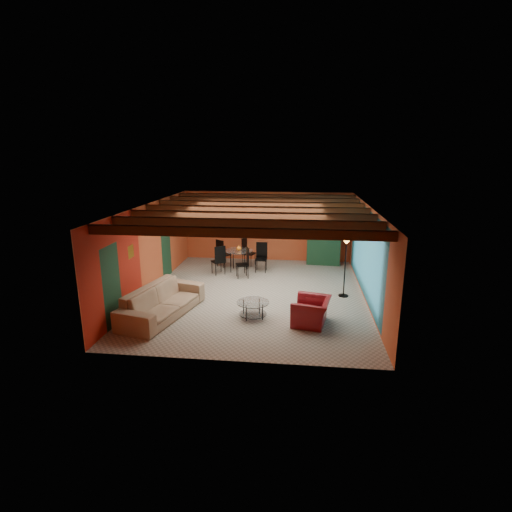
# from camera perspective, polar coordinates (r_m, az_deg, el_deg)

# --- Properties ---
(room) EXTENTS (6.52, 8.01, 2.71)m
(room) POSITION_cam_1_polar(r_m,az_deg,el_deg) (11.63, -0.05, 5.66)
(room) COLOR gray
(room) RESTS_ON ground
(sofa) EXTENTS (1.69, 2.92, 0.80)m
(sofa) POSITION_cam_1_polar(r_m,az_deg,el_deg) (10.75, -13.30, -6.37)
(sofa) COLOR #8F745C
(sofa) RESTS_ON ground
(armchair) EXTENTS (1.06, 1.16, 0.66)m
(armchair) POSITION_cam_1_polar(r_m,az_deg,el_deg) (10.14, 7.96, -7.86)
(armchair) COLOR maroon
(armchair) RESTS_ON ground
(coffee_table) EXTENTS (1.06, 1.06, 0.44)m
(coffee_table) POSITION_cam_1_polar(r_m,az_deg,el_deg) (10.45, -0.44, -7.68)
(coffee_table) COLOR silver
(coffee_table) RESTS_ON ground
(dining_table) EXTENTS (2.07, 2.07, 1.06)m
(dining_table) POSITION_cam_1_polar(r_m,az_deg,el_deg) (14.31, -2.48, -0.10)
(dining_table) COLOR white
(dining_table) RESTS_ON ground
(armoire) EXTENTS (1.25, 0.68, 2.12)m
(armoire) POSITION_cam_1_polar(r_m,az_deg,el_deg) (15.35, 9.69, 2.78)
(armoire) COLOR maroon
(armoire) RESTS_ON ground
(floor_lamp) EXTENTS (0.38, 0.38, 1.83)m
(floor_lamp) POSITION_cam_1_polar(r_m,az_deg,el_deg) (11.98, 12.67, -1.54)
(floor_lamp) COLOR black
(floor_lamp) RESTS_ON ground
(ceiling_fan) EXTENTS (1.50, 1.50, 0.44)m
(ceiling_fan) POSITION_cam_1_polar(r_m,az_deg,el_deg) (11.52, -0.11, 5.57)
(ceiling_fan) COLOR #472614
(ceiling_fan) RESTS_ON ceiling
(painting) EXTENTS (1.05, 0.03, 0.65)m
(painting) POSITION_cam_1_polar(r_m,az_deg,el_deg) (15.63, -1.73, 5.40)
(painting) COLOR black
(painting) RESTS_ON wall_back
(potted_plant) EXTENTS (0.59, 0.56, 0.52)m
(potted_plant) POSITION_cam_1_polar(r_m,az_deg,el_deg) (15.14, 9.91, 7.68)
(potted_plant) COLOR #26661E
(potted_plant) RESTS_ON armoire
(vase) EXTENTS (0.23, 0.23, 0.19)m
(vase) POSITION_cam_1_polar(r_m,az_deg,el_deg) (14.16, -2.50, 2.35)
(vase) COLOR orange
(vase) RESTS_ON dining_table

